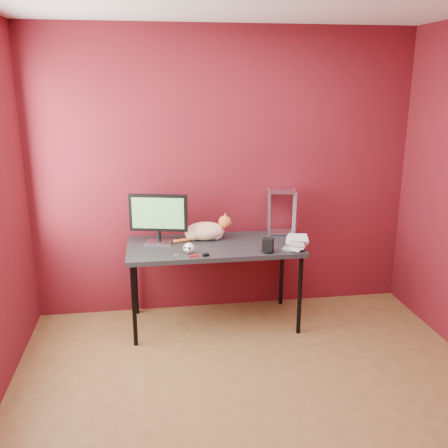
{
  "coord_description": "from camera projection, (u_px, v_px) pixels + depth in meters",
  "views": [
    {
      "loc": [
        -0.68,
        -2.72,
        2.12
      ],
      "look_at": [
        -0.09,
        1.15,
        1.0
      ],
      "focal_mm": 40.0,
      "sensor_mm": 36.0,
      "label": 1
    }
  ],
  "objects": [
    {
      "name": "desk",
      "position": [
        214.0,
        250.0,
        4.36
      ],
      "size": [
        1.5,
        0.7,
        0.75
      ],
      "color": "black",
      "rests_on": "ground"
    },
    {
      "name": "washer",
      "position": [
        177.0,
        255.0,
        4.09
      ],
      "size": [
        0.05,
        0.05,
        0.0
      ],
      "primitive_type": "cylinder",
      "color": "#A5A5A9",
      "rests_on": "desk"
    },
    {
      "name": "book_stack",
      "position": [
        289.0,
        186.0,
        4.14
      ],
      "size": [
        0.25,
        0.26,
        1.06
      ],
      "rotation": [
        0.0,
        0.0,
        -0.43
      ],
      "color": "beige",
      "rests_on": "desk"
    },
    {
      "name": "room",
      "position": [
        270.0,
        203.0,
        2.87
      ],
      "size": [
        3.52,
        3.52,
        2.61
      ],
      "color": "brown",
      "rests_on": "ground"
    },
    {
      "name": "monitor",
      "position": [
        158.0,
        216.0,
        4.31
      ],
      "size": [
        0.5,
        0.21,
        0.44
      ],
      "rotation": [
        0.0,
        0.0,
        -0.23
      ],
      "color": "#A5A5A9",
      "rests_on": "desk"
    },
    {
      "name": "cat",
      "position": [
        206.0,
        231.0,
        4.45
      ],
      "size": [
        0.52,
        0.22,
        0.24
      ],
      "rotation": [
        0.0,
        0.0,
        -0.1
      ],
      "color": "orange",
      "rests_on": "desk"
    },
    {
      "name": "speaker",
      "position": [
        268.0,
        246.0,
        4.13
      ],
      "size": [
        0.11,
        0.1,
        0.12
      ],
      "rotation": [
        0.0,
        0.0,
        -0.43
      ],
      "color": "black",
      "rests_on": "desk"
    },
    {
      "name": "wire_rack",
      "position": [
        282.0,
        212.0,
        4.62
      ],
      "size": [
        0.26,
        0.23,
        0.41
      ],
      "rotation": [
        0.0,
        0.0,
        -0.16
      ],
      "color": "#A5A5A9",
      "rests_on": "desk"
    },
    {
      "name": "skull_mug",
      "position": [
        189.0,
        248.0,
        4.11
      ],
      "size": [
        0.09,
        0.1,
        0.09
      ],
      "rotation": [
        0.0,
        0.0,
        -0.43
      ],
      "color": "white",
      "rests_on": "desk"
    },
    {
      "name": "pocket_knife",
      "position": [
        194.0,
        256.0,
        4.04
      ],
      "size": [
        0.07,
        0.02,
        0.01
      ],
      "primitive_type": "cube",
      "rotation": [
        0.0,
        0.0,
        0.0
      ],
      "color": "#A50C0D",
      "rests_on": "desk"
    },
    {
      "name": "black_gadget",
      "position": [
        206.0,
        255.0,
        4.05
      ],
      "size": [
        0.06,
        0.04,
        0.02
      ],
      "primitive_type": "cube",
      "rotation": [
        0.0,
        0.0,
        0.28
      ],
      "color": "black",
      "rests_on": "desk"
    }
  ]
}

